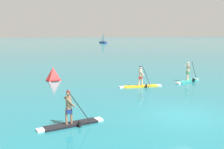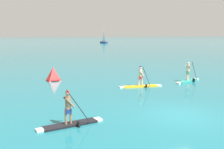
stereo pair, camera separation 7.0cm
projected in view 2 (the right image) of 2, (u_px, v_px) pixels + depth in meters
ground at (182, 116)px, 13.71m from camera, size 440.00×440.00×0.00m
paddleboarder_near_left at (70, 118)px, 12.20m from camera, size 3.23×1.20×1.88m
paddleboarder_mid_center at (141, 82)px, 20.88m from camera, size 3.54×0.90×1.76m
paddleboarder_far_right at (188, 78)px, 23.01m from camera, size 3.03×1.79×1.88m
race_marker_buoy at (53, 74)px, 23.64m from camera, size 1.53×1.53×1.23m
sailboat_right_horizon at (104, 41)px, 105.17m from camera, size 2.41×4.20×5.46m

